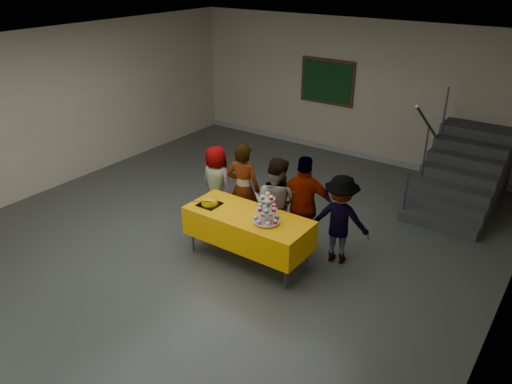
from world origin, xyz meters
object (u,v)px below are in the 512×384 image
schoolchild_e (340,219)px  noticeboard (327,82)px  schoolchild_b (243,189)px  staircase (464,174)px  schoolchild_a (216,183)px  cupcake_stand (267,212)px  schoolchild_d (304,206)px  bear_cake (210,201)px  schoolchild_c (276,204)px  bake_table (248,227)px

schoolchild_e → noticeboard: (-2.42, 4.07, 0.92)m
schoolchild_b → staircase: size_ratio=0.64×
schoolchild_e → staircase: (0.94, 3.23, -0.19)m
schoolchild_a → schoolchild_e: size_ratio=0.97×
schoolchild_b → staircase: staircase is taller
cupcake_stand → noticeboard: size_ratio=0.34×
cupcake_stand → schoolchild_a: size_ratio=0.34×
schoolchild_d → schoolchild_e: 0.57m
staircase → noticeboard: size_ratio=1.85×
cupcake_stand → staircase: 4.41m
cupcake_stand → schoolchild_a: schoolchild_a is taller
bear_cake → schoolchild_c: bearing=39.7°
schoolchild_e → schoolchild_a: bearing=-12.9°
schoolchild_c → bake_table: bearing=70.6°
schoolchild_d → staircase: (1.49, 3.32, -0.29)m
bear_cake → schoolchild_d: (1.18, 0.77, -0.05)m
cupcake_stand → schoolchild_d: size_ratio=0.29×
cupcake_stand → schoolchild_b: bearing=143.1°
schoolchild_c → schoolchild_e: 1.00m
cupcake_stand → staircase: staircase is taller
noticeboard → bear_cake: bearing=-82.1°
bear_cake → schoolchild_e: (1.74, 0.86, -0.15)m
bake_table → schoolchild_e: 1.34m
schoolchild_a → schoolchild_b: schoolchild_b is taller
schoolchild_b → staircase: bearing=-140.8°
bear_cake → schoolchild_e: schoolchild_e is taller
noticeboard → staircase: bearing=-14.0°
schoolchild_b → noticeboard: size_ratio=1.19×
staircase → schoolchild_b: bearing=-127.6°
cupcake_stand → staircase: (1.67, 4.06, -0.45)m
staircase → schoolchild_e: bearing=-106.2°
bake_table → noticeboard: (-1.34, 4.85, 1.04)m
schoolchild_e → staircase: staircase is taller
schoolchild_e → staircase: 3.37m
cupcake_stand → noticeboard: bearing=109.1°
schoolchild_a → schoolchild_e: bearing=-173.3°
bear_cake → bake_table: bearing=7.2°
bear_cake → schoolchild_a: bearing=123.8°
schoolchild_b → bake_table: bearing=117.8°
schoolchild_d → noticeboard: size_ratio=1.20×
bear_cake → schoolchild_a: 1.02m
cupcake_stand → schoolchild_e: schoolchild_e is taller
schoolchild_d → staircase: 3.65m
noticeboard → cupcake_stand: bearing=-70.9°
cupcake_stand → schoolchild_a: bearing=152.9°
bake_table → schoolchild_c: (0.12, 0.55, 0.19)m
schoolchild_a → noticeboard: bearing=-82.0°
cupcake_stand → bear_cake: cupcake_stand is taller
bear_cake → schoolchild_d: 1.41m
schoolchild_b → schoolchild_e: schoolchild_b is taller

